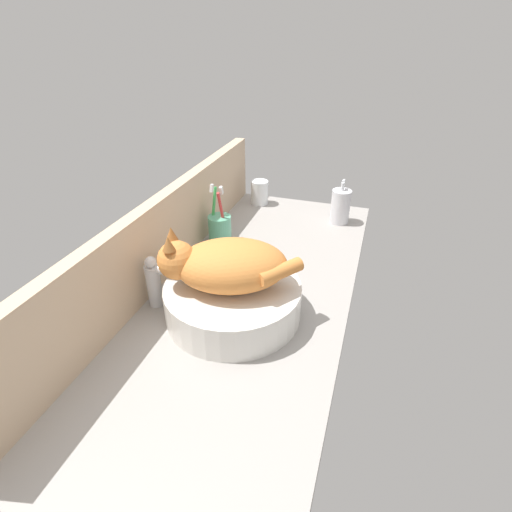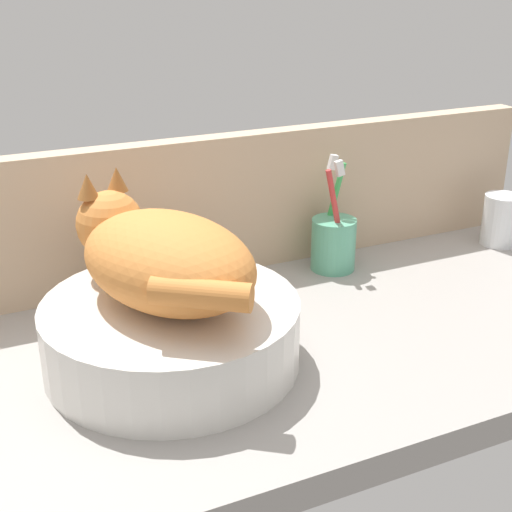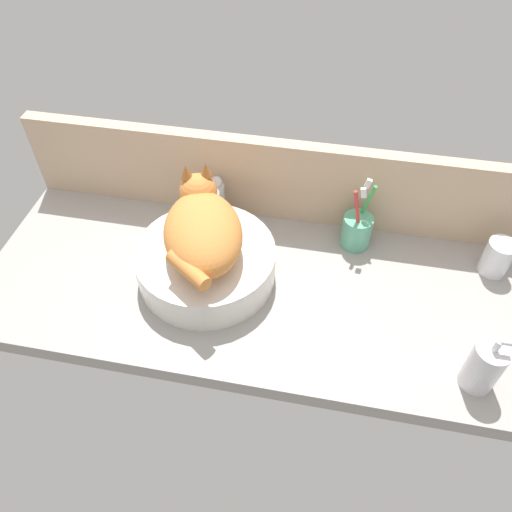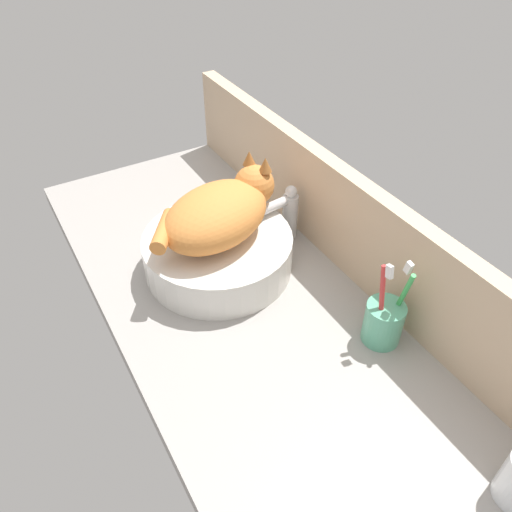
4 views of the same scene
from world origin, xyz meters
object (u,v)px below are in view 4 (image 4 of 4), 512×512
object	(u,v)px
sink_basin	(219,252)
faucet	(286,211)
cat	(221,211)
toothbrush_cup	(384,321)

from	to	relation	value
sink_basin	faucet	bearing A→B (deg)	95.81
cat	faucet	distance (cm)	18.59
cat	faucet	world-z (taller)	cat
sink_basin	cat	bearing A→B (deg)	112.98
sink_basin	toothbrush_cup	world-z (taller)	toothbrush_cup
sink_basin	toothbrush_cup	size ratio (longest dim) A/B	1.71
sink_basin	toothbrush_cup	bearing A→B (deg)	26.96
cat	toothbrush_cup	xyz separation A→B (cm)	(33.98, 15.75, -9.59)
cat	faucet	size ratio (longest dim) A/B	2.31
sink_basin	cat	distance (cm)	10.10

